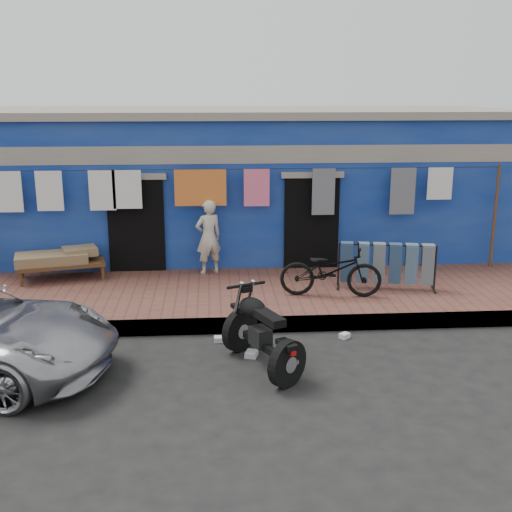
# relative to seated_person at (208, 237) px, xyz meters

# --- Properties ---
(ground) EXTENTS (80.00, 80.00, 0.00)m
(ground) POSITION_rel_seated_person_xyz_m (0.78, -4.20, -0.98)
(ground) COLOR black
(ground) RESTS_ON ground
(sidewalk) EXTENTS (28.00, 3.00, 0.25)m
(sidewalk) POSITION_rel_seated_person_xyz_m (0.78, -1.20, -0.86)
(sidewalk) COLOR brown
(sidewalk) RESTS_ON ground
(curb) EXTENTS (28.00, 0.10, 0.25)m
(curb) POSITION_rel_seated_person_xyz_m (0.78, -2.65, -0.86)
(curb) COLOR gray
(curb) RESTS_ON ground
(building) EXTENTS (12.20, 5.20, 3.36)m
(building) POSITION_rel_seated_person_xyz_m (0.78, 2.79, 0.70)
(building) COLOR navy
(building) RESTS_ON ground
(clothesline) EXTENTS (10.06, 0.06, 2.10)m
(clothesline) POSITION_rel_seated_person_xyz_m (0.16, 0.05, 0.84)
(clothesline) COLOR brown
(clothesline) RESTS_ON sidewalk
(seated_person) EXTENTS (0.62, 0.53, 1.47)m
(seated_person) POSITION_rel_seated_person_xyz_m (0.00, 0.00, 0.00)
(seated_person) COLOR beige
(seated_person) RESTS_ON sidewalk
(bicycle) EXTENTS (1.83, 0.88, 1.14)m
(bicycle) POSITION_rel_seated_person_xyz_m (2.13, -1.62, -0.16)
(bicycle) COLOR black
(bicycle) RESTS_ON sidewalk
(motorcycle) EXTENTS (1.88, 2.15, 1.10)m
(motorcycle) POSITION_rel_seated_person_xyz_m (0.73, -4.00, -0.43)
(motorcycle) COLOR black
(motorcycle) RESTS_ON ground
(charpoy) EXTENTS (2.03, 1.56, 0.56)m
(charpoy) POSITION_rel_seated_person_xyz_m (-2.82, -0.21, -0.45)
(charpoy) COLOR brown
(charpoy) RESTS_ON sidewalk
(jeans_rack) EXTENTS (1.96, 1.06, 0.87)m
(jeans_rack) POSITION_rel_seated_person_xyz_m (3.22, -1.27, -0.30)
(jeans_rack) COLOR black
(jeans_rack) RESTS_ON sidewalk
(litter_a) EXTENTS (0.17, 0.14, 0.08)m
(litter_a) POSITION_rel_seated_person_xyz_m (0.15, -3.00, -0.94)
(litter_a) COLOR silver
(litter_a) RESTS_ON ground
(litter_b) EXTENTS (0.19, 0.19, 0.08)m
(litter_b) POSITION_rel_seated_person_xyz_m (2.11, -3.00, -0.94)
(litter_b) COLOR silver
(litter_b) RESTS_ON ground
(litter_c) EXTENTS (0.22, 0.24, 0.08)m
(litter_c) POSITION_rel_seated_person_xyz_m (0.61, -3.62, -0.94)
(litter_c) COLOR silver
(litter_c) RESTS_ON ground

